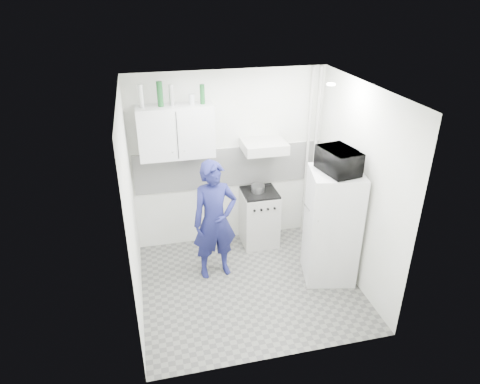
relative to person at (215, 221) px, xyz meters
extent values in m
plane|color=slate|center=(0.38, -0.38, -0.83)|extent=(2.80, 2.80, 0.00)
plane|color=white|center=(0.38, -0.38, 1.77)|extent=(2.80, 2.80, 0.00)
plane|color=silver|center=(0.38, 0.87, 0.47)|extent=(2.80, 0.00, 2.80)
plane|color=silver|center=(-1.02, -0.38, 0.47)|extent=(0.00, 2.60, 2.60)
plane|color=silver|center=(1.78, -0.38, 0.47)|extent=(0.00, 2.60, 2.60)
imported|color=navy|center=(0.00, 0.00, 0.00)|extent=(0.65, 0.47, 1.66)
cube|color=#B9B7B0|center=(0.78, 0.62, -0.41)|extent=(0.52, 0.52, 0.84)
cube|color=silver|center=(1.48, -0.39, -0.06)|extent=(0.76, 0.76, 1.54)
cube|color=black|center=(0.78, 0.62, 0.02)|extent=(0.50, 0.50, 0.03)
cylinder|color=silver|center=(0.76, 0.62, 0.09)|extent=(0.19, 0.19, 0.11)
imported|color=black|center=(1.48, -0.39, 0.86)|extent=(0.60, 0.46, 0.30)
cylinder|color=silver|center=(-0.77, 0.69, 1.52)|extent=(0.07, 0.07, 0.29)
cylinder|color=#144C1E|center=(-0.54, 0.69, 1.53)|extent=(0.08, 0.08, 0.32)
cylinder|color=silver|center=(-0.39, 0.69, 1.51)|extent=(0.06, 0.06, 0.27)
cylinder|color=#B2B7BC|center=(-0.14, 0.69, 1.44)|extent=(0.07, 0.07, 0.14)
cylinder|color=#144C1E|center=(0.00, 0.69, 1.50)|extent=(0.06, 0.06, 0.25)
cube|color=silver|center=(-0.37, 0.69, 1.02)|extent=(1.00, 0.35, 0.70)
cube|color=#B9B7B0|center=(0.83, 0.62, 0.74)|extent=(0.60, 0.50, 0.14)
cube|color=white|center=(0.38, 0.85, 0.37)|extent=(2.74, 0.03, 0.60)
cylinder|color=#B9B7B0|center=(1.68, 0.79, 0.47)|extent=(0.05, 0.05, 2.60)
cylinder|color=#B9B7B0|center=(1.56, 0.79, 0.47)|extent=(0.04, 0.04, 2.60)
cylinder|color=white|center=(1.38, -0.18, 1.74)|extent=(0.10, 0.10, 0.02)
camera|label=1|loc=(-0.79, -4.79, 2.82)|focal=32.00mm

